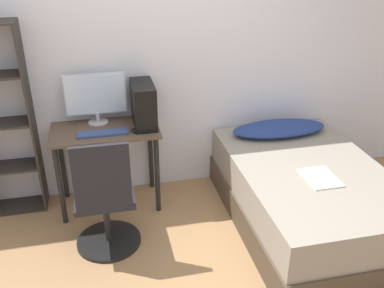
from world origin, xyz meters
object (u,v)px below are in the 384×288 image
at_px(bed, 306,195).
at_px(keyboard, 103,133).
at_px(office_chair, 105,207).
at_px(pc_tower, 143,104).
at_px(monitor, 96,96).

xyz_separation_m(bed, keyboard, (-1.61, 0.55, 0.49)).
distance_m(bed, keyboard, 1.77).
bearing_deg(office_chair, keyboard, 85.97).
distance_m(office_chair, pc_tower, 0.94).
relative_size(monitor, keyboard, 1.27).
relative_size(office_chair, keyboard, 2.36).
relative_size(monitor, pc_tower, 1.29).
bearing_deg(keyboard, bed, -18.92).
xyz_separation_m(office_chair, pc_tower, (0.40, 0.66, 0.55)).
distance_m(office_chair, monitor, 0.99).
relative_size(office_chair, pc_tower, 2.40).
distance_m(bed, monitor, 1.97).
bearing_deg(monitor, keyboard, -83.36).
height_order(bed, keyboard, keyboard).
height_order(bed, pc_tower, pc_tower).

